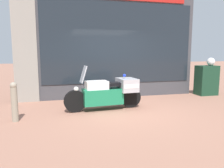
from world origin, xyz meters
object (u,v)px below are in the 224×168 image
at_px(utility_cabinet, 206,80).
at_px(street_bollard, 14,101).
at_px(white_helmet, 211,62).
at_px(paramedic_motorcycle, 109,92).

bearing_deg(utility_cabinet, street_bollard, -164.78).
distance_m(utility_cabinet, white_helmet, 0.74).
bearing_deg(street_bollard, white_helmet, 14.42).
bearing_deg(paramedic_motorcycle, white_helmet, -169.45).
relative_size(utility_cabinet, white_helmet, 3.78).
distance_m(white_helmet, street_bollard, 7.05).
xyz_separation_m(paramedic_motorcycle, utility_cabinet, (4.23, 1.24, 0.06)).
xyz_separation_m(paramedic_motorcycle, street_bollard, (-2.47, -0.58, -0.02)).
bearing_deg(white_helmet, street_bollard, -165.58).
xyz_separation_m(utility_cabinet, street_bollard, (-6.69, -1.82, -0.08)).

